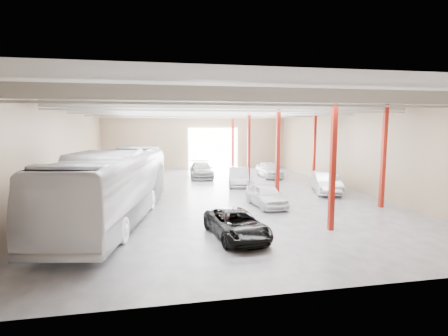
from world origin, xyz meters
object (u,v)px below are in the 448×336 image
object	(u,v)px
car_row_a	(266,195)
coach_bus	(114,186)
car_row_c	(201,170)
car_right_far	(269,170)
black_sedan	(236,224)
car_right_near	(326,182)
car_row_b	(239,176)

from	to	relation	value
car_row_a	coach_bus	bearing A→B (deg)	-173.04
coach_bus	car_row_c	distance (m)	16.78
car_right_far	coach_bus	bearing A→B (deg)	-133.64
black_sedan	car_row_a	xyz separation A→B (m)	(3.40, 6.00, 0.08)
black_sedan	car_right_near	distance (m)	13.44
car_row_b	car_row_a	bearing A→B (deg)	-78.00
car_row_c	car_right_far	bearing A→B (deg)	-5.30
car_row_c	coach_bus	bearing A→B (deg)	-110.44
black_sedan	car_right_far	bearing A→B (deg)	59.87
coach_bus	black_sedan	bearing A→B (deg)	-24.41
black_sedan	car_row_a	distance (m)	6.90
car_row_a	car_right_far	xyz separation A→B (m)	(4.33, 12.35, 0.07)
black_sedan	car_row_b	world-z (taller)	car_row_b
black_sedan	car_right_far	xyz separation A→B (m)	(7.73, 18.35, 0.15)
car_row_c	car_right_far	distance (m)	6.95
black_sedan	car_right_near	xyz separation A→B (m)	(9.50, 9.50, 0.18)
coach_bus	car_row_c	world-z (taller)	coach_bus
car_right_near	car_row_b	bearing A→B (deg)	158.29
car_row_a	car_row_b	distance (m)	8.24
coach_bus	car_right_near	size ratio (longest dim) A/B	2.81
car_right_near	car_row_a	bearing A→B (deg)	-133.31
black_sedan	car_right_near	size ratio (longest dim) A/B	0.93
coach_bus	car_right_near	distance (m)	16.42
black_sedan	car_right_far	distance (m)	19.91
black_sedan	car_right_near	world-z (taller)	car_right_near
car_row_b	car_right_far	distance (m)	5.86
black_sedan	car_row_a	world-z (taller)	car_row_a
black_sedan	car_row_b	xyz separation A→B (m)	(3.55, 14.24, 0.15)
car_right_far	car_row_a	bearing A→B (deg)	-108.90
car_row_b	car_right_far	bearing A→B (deg)	57.55
car_row_a	car_right_near	xyz separation A→B (m)	(6.10, 3.50, 0.10)
car_right_far	car_row_b	bearing A→B (deg)	-135.07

